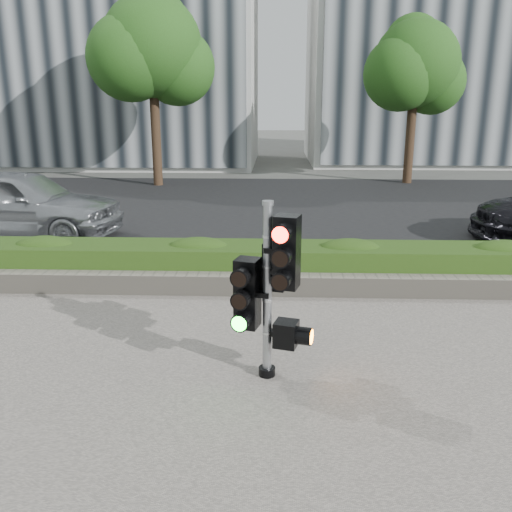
% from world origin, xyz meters
% --- Properties ---
extents(ground, '(120.00, 120.00, 0.00)m').
position_xyz_m(ground, '(0.00, 0.00, 0.00)').
color(ground, '#51514C').
rests_on(ground, ground).
extents(sidewalk, '(16.00, 11.00, 0.03)m').
position_xyz_m(sidewalk, '(0.00, -2.50, 0.01)').
color(sidewalk, '#9E9389').
rests_on(sidewalk, ground).
extents(road, '(60.00, 13.00, 0.02)m').
position_xyz_m(road, '(0.00, 10.00, 0.01)').
color(road, black).
rests_on(road, ground).
extents(curb, '(60.00, 0.25, 0.12)m').
position_xyz_m(curb, '(0.00, 3.15, 0.06)').
color(curb, gray).
rests_on(curb, ground).
extents(stone_wall, '(12.00, 0.32, 0.34)m').
position_xyz_m(stone_wall, '(0.00, 1.90, 0.20)').
color(stone_wall, gray).
rests_on(stone_wall, sidewalk).
extents(hedge, '(12.00, 1.00, 0.68)m').
position_xyz_m(hedge, '(0.00, 2.55, 0.37)').
color(hedge, '#4B7825').
rests_on(hedge, sidewalk).
extents(building_left, '(16.00, 9.00, 15.00)m').
position_xyz_m(building_left, '(-9.00, 23.00, 7.50)').
color(building_left, '#B7B7B2').
rests_on(building_left, ground).
extents(building_right, '(18.00, 10.00, 12.00)m').
position_xyz_m(building_right, '(11.00, 25.00, 6.00)').
color(building_right, '#B7B7B2').
rests_on(building_right, ground).
extents(tree_left, '(4.61, 4.03, 7.34)m').
position_xyz_m(tree_left, '(-4.52, 14.56, 5.04)').
color(tree_left, black).
rests_on(tree_left, ground).
extents(tree_right, '(4.10, 3.58, 6.53)m').
position_xyz_m(tree_right, '(5.48, 15.55, 4.48)').
color(tree_right, black).
rests_on(tree_right, ground).
extents(traffic_signal, '(0.77, 0.62, 2.10)m').
position_xyz_m(traffic_signal, '(0.13, -0.93, 1.19)').
color(traffic_signal, black).
rests_on(traffic_signal, sidewalk).
extents(car_silver, '(5.04, 2.51, 1.65)m').
position_xyz_m(car_silver, '(-5.97, 5.82, 0.85)').
color(car_silver, '#A8AAAF').
rests_on(car_silver, road).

